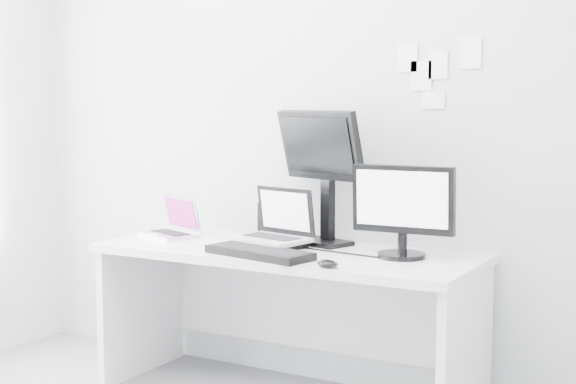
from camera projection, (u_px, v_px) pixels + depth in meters
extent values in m
plane|color=silver|center=(322.00, 115.00, 4.13)|extent=(3.60, 0.00, 3.60)
cube|color=silver|center=(286.00, 325.00, 3.93)|extent=(1.80, 0.70, 0.73)
cube|color=silver|center=(168.00, 215.00, 4.25)|extent=(0.35, 0.30, 0.22)
cube|color=black|center=(269.00, 219.00, 4.28)|extent=(0.09, 0.09, 0.17)
cube|color=#A2A5AA|center=(270.00, 217.00, 3.92)|extent=(0.39, 0.33, 0.29)
cube|color=black|center=(324.00, 176.00, 3.98)|extent=(0.52, 0.31, 0.66)
cube|color=black|center=(402.00, 210.00, 3.65)|extent=(0.47, 0.23, 0.42)
cube|color=black|center=(259.00, 253.00, 3.70)|extent=(0.54, 0.28, 0.03)
ellipsoid|color=black|center=(328.00, 264.00, 3.45)|extent=(0.11, 0.09, 0.03)
cube|color=white|center=(407.00, 57.00, 3.88)|extent=(0.10, 0.00, 0.14)
cube|color=white|center=(438.00, 65.00, 3.81)|extent=(0.09, 0.00, 0.13)
cube|color=white|center=(470.00, 53.00, 3.73)|extent=(0.10, 0.00, 0.14)
cube|color=white|center=(433.00, 100.00, 3.83)|extent=(0.11, 0.00, 0.08)
cube|color=white|center=(421.00, 76.00, 3.85)|extent=(0.10, 0.00, 0.14)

